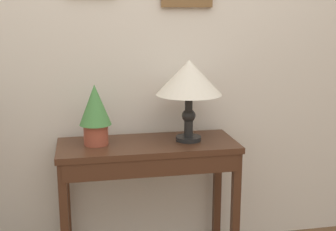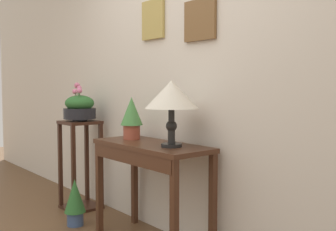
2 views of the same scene
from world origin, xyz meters
name	(u,v)px [view 2 (image 2 of 2)]	position (x,y,z in m)	size (l,w,h in m)	color
back_wall_with_art	(187,63)	(0.00, 1.55, 1.40)	(9.00, 0.13, 2.80)	beige
console_table	(149,160)	(-0.07, 1.23, 0.66)	(1.03, 0.42, 0.79)	#472819
table_lamp	(171,97)	(0.17, 1.25, 1.14)	(0.38, 0.38, 0.47)	black
potted_plant_on_console	(132,116)	(-0.36, 1.27, 0.98)	(0.18, 0.18, 0.34)	#9E4733
pedestal_stand_left	(81,165)	(-1.25, 1.26, 0.44)	(0.34, 0.34, 0.88)	#381E14
planter_bowl_wide	(80,107)	(-1.25, 1.26, 1.01)	(0.31, 0.31, 0.38)	black
potted_plant_floor	(75,200)	(-0.83, 0.99, 0.23)	(0.18, 0.18, 0.41)	#3D5684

